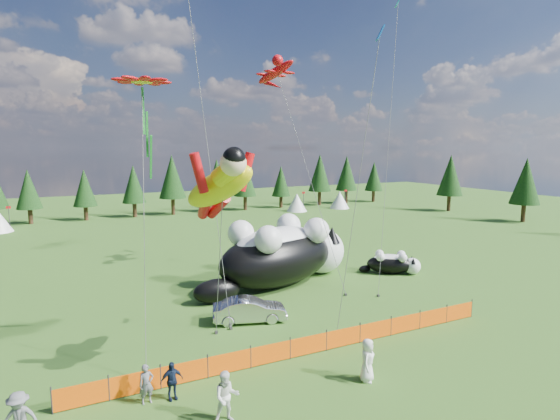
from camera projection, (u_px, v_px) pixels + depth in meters
name	position (u px, v px, depth m)	size (l,w,h in m)	color
ground	(282.00, 331.00, 23.75)	(160.00, 160.00, 0.00)	#103609
safety_fence	(309.00, 345.00, 21.00)	(22.06, 0.06, 1.10)	#262626
tree_line	(147.00, 189.00, 63.36)	(90.00, 4.00, 8.00)	black
festival_tents	(230.00, 206.00, 63.97)	(50.00, 3.20, 2.80)	white
cat_large	(284.00, 253.00, 31.92)	(13.15, 7.53, 4.87)	black
cat_small	(393.00, 263.00, 34.66)	(4.31, 3.48, 1.77)	black
car	(250.00, 310.00, 25.03)	(1.47, 4.21, 1.39)	silver
spectator_a	(146.00, 384.00, 16.98)	(0.57, 0.38, 1.57)	#5D5E63
spectator_b	(226.00, 397.00, 15.79)	(0.94, 0.55, 1.93)	white
spectator_c	(172.00, 381.00, 17.23)	(0.92, 0.47, 1.57)	#131D35
spectator_d	(19.00, 420.00, 14.45)	(1.26, 0.65, 1.95)	#5D5E63
spectator_e	(367.00, 360.00, 18.60)	(0.91, 0.59, 1.87)	white
superhero_kite	(219.00, 187.00, 19.03)	(5.68, 6.26, 10.47)	yellow
gecko_kite	(275.00, 72.00, 35.33)	(4.74, 12.65, 18.45)	red
flower_kite	(142.00, 85.00, 21.04)	(3.40, 5.98, 13.66)	red
diamond_kite_a	(190.00, 11.00, 23.49)	(1.66, 3.31, 19.02)	blue
diamond_kite_b	(397.00, 13.00, 33.07)	(5.64, 5.91, 22.30)	#0EA2A8
diamond_kite_c	(378.00, 51.00, 21.05)	(2.36, 1.00, 16.10)	blue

